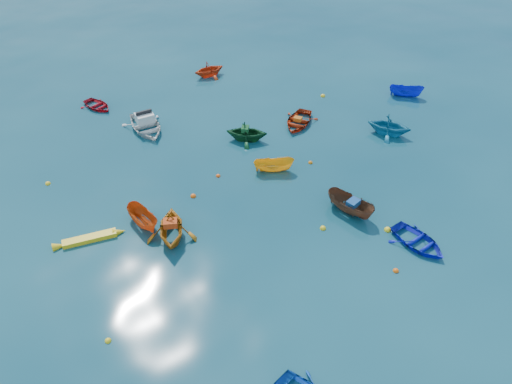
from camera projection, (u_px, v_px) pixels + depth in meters
ground at (307, 247)px, 26.62m from camera, size 160.00×160.00×0.00m
sampan_brown_mid at (349, 212)px, 28.83m from camera, size 1.85×3.30×1.20m
dinghy_blue_se at (417, 245)px, 26.76m from camera, size 2.49×3.33×0.66m
dinghy_orange_w at (172, 237)px, 27.19m from camera, size 3.88×4.08×1.68m
sampan_yellow_mid at (274, 171)px, 31.96m from camera, size 2.73×2.16×1.00m
dinghy_cyan_se at (388, 134)px, 35.38m from camera, size 3.82×3.93×1.58m
sampan_orange_n at (144, 224)px, 28.01m from camera, size 1.32×2.83×1.06m
dinghy_green_n at (247, 140)px, 34.76m from camera, size 3.72×3.67×1.48m
dinghy_red_ne at (298, 124)px, 36.41m from camera, size 4.14×3.89×0.70m
sampan_blue_far at (405, 96)px, 39.74m from camera, size 2.60×2.57×1.03m
dinghy_red_far at (98, 108)px, 38.30m from camera, size 2.64×3.14×0.56m
dinghy_orange_far at (209, 76)px, 42.56m from camera, size 2.72×2.37×1.39m
kayak_yellow at (90, 240)px, 27.04m from camera, size 3.58×1.28×0.35m
motorboat_white at (147, 130)px, 35.83m from camera, size 3.17×4.24×1.44m
tarp_blue_a at (353, 203)px, 28.26m from camera, size 0.82×0.69×0.35m
tarp_orange_a at (170, 223)px, 26.59m from camera, size 0.91×0.83×0.36m
tarp_green_b at (245, 129)px, 34.21m from camera, size 0.79×0.81×0.31m
tarp_orange_b at (298, 119)px, 36.04m from camera, size 0.67×0.70×0.27m
buoy_ye_a at (387, 230)px, 27.64m from camera, size 0.39×0.39×0.39m
buoy_or_b at (396, 271)px, 25.30m from camera, size 0.31×0.31×0.31m
buoy_ye_b at (108, 341)px, 22.09m from camera, size 0.30×0.30×0.30m
buoy_or_c at (193, 196)px, 29.93m from camera, size 0.35×0.35×0.35m
buoy_ye_c at (323, 229)px, 27.75m from camera, size 0.35×0.35×0.35m
buoy_or_d at (310, 163)px, 32.62m from camera, size 0.30×0.30×0.30m
buoy_ye_d at (48, 184)px, 30.88m from camera, size 0.33×0.33×0.33m
buoy_or_e at (218, 176)px, 31.50m from camera, size 0.29×0.29×0.29m
buoy_ye_e at (323, 96)px, 39.71m from camera, size 0.38×0.38×0.38m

